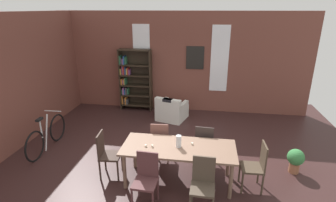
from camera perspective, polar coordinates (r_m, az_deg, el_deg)
ground_plane at (r=5.89m, az=-1.46°, el=-14.00°), size 9.27×9.27×0.00m
back_wall_brick at (r=8.58m, az=2.63°, el=8.36°), size 8.13×0.12×3.18m
window_pane_0 at (r=8.70m, az=-5.72°, el=9.51°), size 0.55×0.02×2.07m
window_pane_1 at (r=8.44m, az=11.14°, el=8.94°), size 0.55×0.02×2.07m
dining_table at (r=5.09m, az=2.31°, el=-10.71°), size 2.15×0.90×0.77m
vase_on_table at (r=4.99m, az=2.33°, el=-8.75°), size 0.10×0.10×0.23m
tealight_candle_0 at (r=5.04m, az=-3.44°, el=-9.74°), size 0.04×0.04×0.04m
tealight_candle_1 at (r=5.06m, az=-4.88°, el=-9.67°), size 0.04×0.04×0.04m
tealight_candle_2 at (r=5.13m, az=5.27°, el=-9.22°), size 0.04×0.04×0.04m
dining_chair_head_right at (r=5.26m, az=18.63°, el=-13.06°), size 0.41×0.41×0.95m
dining_chair_head_left at (r=5.50m, az=-13.19°, el=-10.94°), size 0.43×0.43×0.95m
dining_chair_far_left at (r=5.82m, az=-1.70°, el=-8.55°), size 0.42×0.42×0.95m
dining_chair_far_right at (r=5.75m, az=7.88°, el=-9.16°), size 0.43×0.43×0.95m
dining_chair_near_left at (r=4.70m, az=-4.78°, el=-16.26°), size 0.42×0.42×0.95m
dining_chair_near_right at (r=4.60m, az=7.59°, el=-17.25°), size 0.41×0.41×0.95m
bookshelf_tall at (r=8.74m, az=-7.51°, el=4.62°), size 1.05×0.33×2.03m
armchair_white at (r=8.05m, az=0.77°, el=-2.13°), size 0.99×0.99×0.75m
bicycle_second at (r=7.02m, az=-24.83°, el=-6.84°), size 0.44×1.69×0.90m
potted_plant_by_shelf at (r=6.14m, az=25.97°, el=-11.30°), size 0.34×0.34×0.53m
framed_picture at (r=8.43m, az=5.90°, el=9.33°), size 0.56×0.03×0.72m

